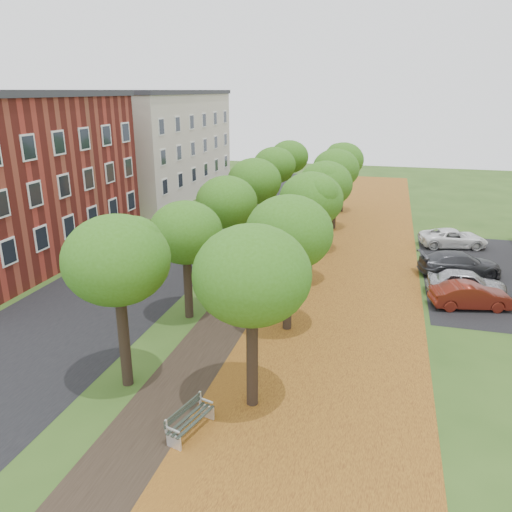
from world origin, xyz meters
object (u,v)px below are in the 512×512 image
Objects in this scene: bench at (189,419)px; car_grey at (460,264)px; car_red at (471,296)px; car_silver at (467,283)px; car_white at (453,238)px.

car_grey is at bearing -14.17° from bench.
bench is 0.51× the size of car_red.
car_silver is 0.90× the size of car_white.
car_silver is 1.04× the size of car_red.
car_grey is at bearing -12.45° from car_red.
car_red is at bearing -22.82° from bench.
car_red is 10.69m from car_white.
car_white is (0.24, 5.82, -0.06)m from car_grey.
car_silver is (9.92, 14.32, 0.22)m from bench.
car_white is at bearing -15.69° from car_grey.
car_silver is 1.73m from car_red.
bench is 16.03m from car_red.
car_silver is at bearing -19.28° from bench.
car_red is (9.92, 12.58, 0.17)m from bench.
car_red is at bearing 166.45° from car_white.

